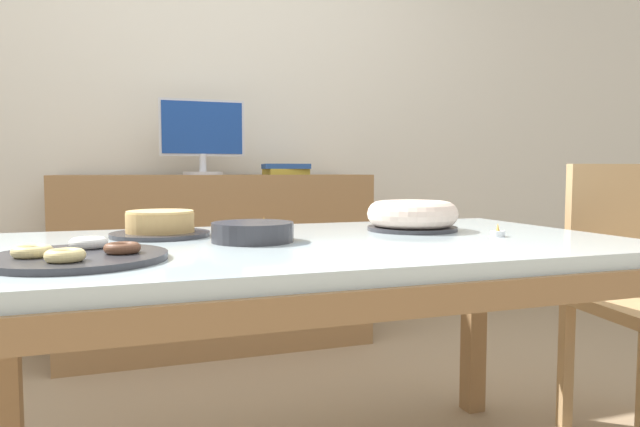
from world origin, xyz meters
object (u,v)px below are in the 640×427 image
object	(u,v)px
cake_chocolate_round	(160,225)
pastry_platter	(77,256)
plate_stack	(253,232)
tealight_near_front	(264,225)
tealight_centre	(498,233)
cake_golden_bundt	(412,216)
tealight_near_cakes	(396,221)
book_stack	(286,169)
computer_monitor	(202,137)
chair	(640,287)

from	to	relation	value
cake_chocolate_round	pastry_platter	xyz separation A→B (m)	(-0.19, -0.39, -0.02)
plate_stack	tealight_near_front	size ratio (longest dim) A/B	5.25
plate_stack	tealight_centre	bearing A→B (deg)	-9.46
cake_golden_bundt	tealight_near_cakes	world-z (taller)	cake_golden_bundt
tealight_near_cakes	cake_golden_bundt	bearing A→B (deg)	-104.04
cake_chocolate_round	book_stack	bearing A→B (deg)	60.74
pastry_platter	plate_stack	size ratio (longest dim) A/B	1.68
pastry_platter	tealight_near_front	xyz separation A→B (m)	(0.51, 0.53, -0.00)
book_stack	cake_golden_bundt	distance (m)	1.39
pastry_platter	computer_monitor	bearing A→B (deg)	74.19
plate_stack	tealight_near_cakes	xyz separation A→B (m)	(0.57, 0.33, -0.01)
pastry_platter	tealight_near_front	size ratio (longest dim) A/B	8.84
pastry_platter	chair	bearing A→B (deg)	6.90
chair	book_stack	size ratio (longest dim) A/B	3.68
cake_chocolate_round	pastry_platter	size ratio (longest dim) A/B	0.77
cake_golden_bundt	tealight_near_cakes	bearing A→B (deg)	75.96
computer_monitor	cake_golden_bundt	xyz separation A→B (m)	(0.44, -1.39, -0.31)
cake_chocolate_round	plate_stack	size ratio (longest dim) A/B	1.29
tealight_near_cakes	tealight_near_front	world-z (taller)	same
computer_monitor	plate_stack	xyz separation A→B (m)	(-0.08, -1.50, -0.33)
tealight_near_front	pastry_platter	bearing A→B (deg)	-134.11
plate_stack	tealight_near_cakes	bearing A→B (deg)	30.07
book_stack	plate_stack	distance (m)	1.60
book_stack	tealight_centre	bearing A→B (deg)	-84.73
cake_golden_bundt	pastry_platter	xyz separation A→B (m)	(-0.92, -0.31, -0.03)
plate_stack	tealight_near_front	world-z (taller)	plate_stack
cake_chocolate_round	tealight_near_front	bearing A→B (deg)	22.19
book_stack	plate_stack	xyz separation A→B (m)	(-0.51, -1.50, -0.17)
pastry_platter	book_stack	bearing A→B (deg)	61.64
tealight_near_front	tealight_centre	bearing A→B (deg)	-38.64
cake_chocolate_round	cake_golden_bundt	size ratio (longest dim) A/B	0.99
tealight_near_cakes	tealight_near_front	size ratio (longest dim) A/B	1.00
cake_golden_bundt	tealight_near_cakes	size ratio (longest dim) A/B	6.86
pastry_platter	tealight_near_cakes	size ratio (longest dim) A/B	8.84
book_stack	pastry_platter	bearing A→B (deg)	-118.36
cake_golden_bundt	plate_stack	world-z (taller)	cake_golden_bundt
cake_golden_bundt	pastry_platter	size ratio (longest dim) A/B	0.78
book_stack	tealight_near_cakes	size ratio (longest dim) A/B	6.38
chair	plate_stack	xyz separation A→B (m)	(-1.33, -0.01, 0.24)
chair	tealight_near_front	distance (m)	1.28
tealight_near_cakes	tealight_near_front	xyz separation A→B (m)	(-0.46, -0.00, 0.00)
cake_golden_bundt	pastry_platter	world-z (taller)	cake_golden_bundt
plate_stack	chair	bearing A→B (deg)	0.63
cake_chocolate_round	tealight_centre	world-z (taller)	cake_chocolate_round
computer_monitor	tealight_centre	distance (m)	1.75
chair	plate_stack	size ratio (longest dim) A/B	4.48
chair	cake_golden_bundt	distance (m)	0.86
pastry_platter	plate_stack	xyz separation A→B (m)	(0.40, 0.20, 0.01)
pastry_platter	plate_stack	world-z (taller)	plate_stack
computer_monitor	tealight_near_cakes	xyz separation A→B (m)	(0.50, -1.17, -0.34)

